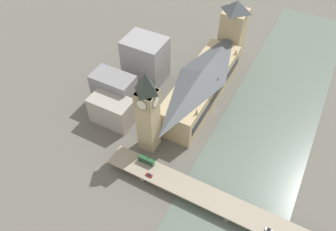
{
  "coord_description": "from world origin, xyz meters",
  "views": [
    {
      "loc": [
        -48.94,
        167.89,
        180.62
      ],
      "look_at": [
        21.02,
        37.08,
        20.87
      ],
      "focal_mm": 35.0,
      "sensor_mm": 36.0,
      "label": 1
    }
  ],
  "objects_px": {
    "double_decker_bus_lead": "(146,160)",
    "victoria_tower": "(233,31)",
    "car_southbound_lead": "(149,175)",
    "parliament_hall": "(202,85)",
    "clock_tower": "(148,110)",
    "car_southbound_mid": "(269,230)",
    "road_bridge": "(231,208)"
  },
  "relations": [
    {
      "from": "clock_tower",
      "to": "double_decker_bus_lead",
      "type": "xyz_separation_m",
      "value": [
        -7.88,
        17.47,
        -26.02
      ]
    },
    {
      "from": "victoria_tower",
      "to": "clock_tower",
      "type": "bearing_deg",
      "value": 84.29
    },
    {
      "from": "clock_tower",
      "to": "double_decker_bus_lead",
      "type": "height_order",
      "value": "clock_tower"
    },
    {
      "from": "clock_tower",
      "to": "road_bridge",
      "type": "relative_size",
      "value": 0.39
    },
    {
      "from": "double_decker_bus_lead",
      "to": "car_southbound_mid",
      "type": "relative_size",
      "value": 2.82
    },
    {
      "from": "road_bridge",
      "to": "parliament_hall",
      "type": "bearing_deg",
      "value": -55.41
    },
    {
      "from": "parliament_hall",
      "to": "clock_tower",
      "type": "relative_size",
      "value": 1.51
    },
    {
      "from": "double_decker_bus_lead",
      "to": "car_southbound_mid",
      "type": "bearing_deg",
      "value": 175.06
    },
    {
      "from": "parliament_hall",
      "to": "car_southbound_mid",
      "type": "relative_size",
      "value": 24.66
    },
    {
      "from": "parliament_hall",
      "to": "victoria_tower",
      "type": "distance_m",
      "value": 63.47
    },
    {
      "from": "parliament_hall",
      "to": "car_southbound_mid",
      "type": "distance_m",
      "value": 114.09
    },
    {
      "from": "road_bridge",
      "to": "car_southbound_mid",
      "type": "xyz_separation_m",
      "value": [
        -23.07,
        3.31,
        1.79
      ]
    },
    {
      "from": "victoria_tower",
      "to": "double_decker_bus_lead",
      "type": "xyz_separation_m",
      "value": [
        4.18,
        138.05,
        -18.45
      ]
    },
    {
      "from": "parliament_hall",
      "to": "double_decker_bus_lead",
      "type": "distance_m",
      "value": 76.16
    },
    {
      "from": "clock_tower",
      "to": "victoria_tower",
      "type": "height_order",
      "value": "clock_tower"
    },
    {
      "from": "victoria_tower",
      "to": "car_southbound_lead",
      "type": "distance_m",
      "value": 147.13
    },
    {
      "from": "car_southbound_lead",
      "to": "car_southbound_mid",
      "type": "height_order",
      "value": "car_southbound_mid"
    },
    {
      "from": "road_bridge",
      "to": "car_southbound_mid",
      "type": "height_order",
      "value": "car_southbound_mid"
    },
    {
      "from": "clock_tower",
      "to": "road_bridge",
      "type": "height_order",
      "value": "clock_tower"
    },
    {
      "from": "parliament_hall",
      "to": "car_southbound_mid",
      "type": "bearing_deg",
      "value": 133.24
    },
    {
      "from": "victoria_tower",
      "to": "car_southbound_mid",
      "type": "xyz_separation_m",
      "value": [
        -78.03,
        145.16,
        -20.3
      ]
    },
    {
      "from": "parliament_hall",
      "to": "double_decker_bus_lead",
      "type": "xyz_separation_m",
      "value": [
        4.23,
        75.8,
        -6.08
      ]
    },
    {
      "from": "victoria_tower",
      "to": "car_southbound_mid",
      "type": "relative_size",
      "value": 14.68
    },
    {
      "from": "double_decker_bus_lead",
      "to": "clock_tower",
      "type": "bearing_deg",
      "value": -65.73
    },
    {
      "from": "parliament_hall",
      "to": "double_decker_bus_lead",
      "type": "bearing_deg",
      "value": 86.8
    },
    {
      "from": "road_bridge",
      "to": "car_southbound_mid",
      "type": "distance_m",
      "value": 23.38
    },
    {
      "from": "car_southbound_lead",
      "to": "car_southbound_mid",
      "type": "bearing_deg",
      "value": -179.6
    },
    {
      "from": "parliament_hall",
      "to": "clock_tower",
      "type": "bearing_deg",
      "value": 78.27
    },
    {
      "from": "car_southbound_mid",
      "to": "parliament_hall",
      "type": "bearing_deg",
      "value": -46.76
    },
    {
      "from": "parliament_hall",
      "to": "victoria_tower",
      "type": "xyz_separation_m",
      "value": [
        0.06,
        -62.25,
        12.37
      ]
    },
    {
      "from": "double_decker_bus_lead",
      "to": "victoria_tower",
      "type": "bearing_deg",
      "value": -91.73
    },
    {
      "from": "road_bridge",
      "to": "double_decker_bus_lead",
      "type": "height_order",
      "value": "double_decker_bus_lead"
    }
  ]
}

